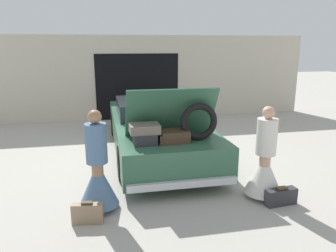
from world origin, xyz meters
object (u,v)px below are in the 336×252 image
suitcase_beside_right_person (281,197)px  person_right (264,166)px  person_left (98,175)px  car (156,128)px  suitcase_beside_left_person (87,213)px

suitcase_beside_right_person → person_right: bearing=114.8°
person_right → suitcase_beside_right_person: size_ratio=2.89×
person_left → suitcase_beside_right_person: size_ratio=2.93×
person_right → suitcase_beside_right_person: person_right is taller
car → person_right: size_ratio=3.37×
car → suitcase_beside_left_person: car is taller
person_left → person_right: size_ratio=1.02×
car → suitcase_beside_left_person: (-1.52, -3.02, -0.42)m
suitcase_beside_left_person → car: bearing=63.3°
car → person_right: bearing=-63.8°
suitcase_beside_left_person → suitcase_beside_right_person: bearing=-0.9°
car → suitcase_beside_right_person: (1.50, -3.07, -0.44)m
person_right → suitcase_beside_right_person: (0.15, -0.32, -0.41)m
person_right → suitcase_beside_left_person: size_ratio=3.45×
person_right → suitcase_beside_left_person: bearing=103.7°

